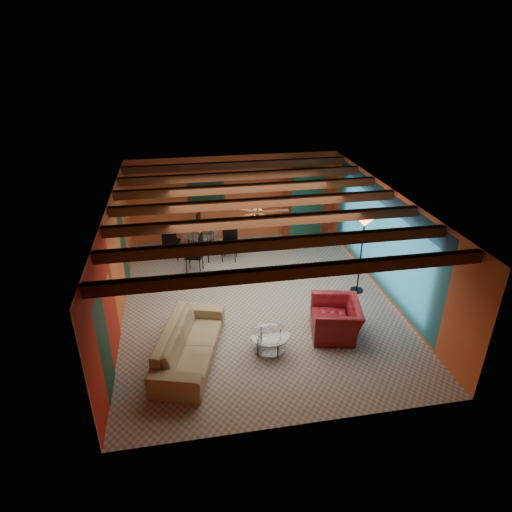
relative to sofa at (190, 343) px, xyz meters
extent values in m
cube|color=gray|center=(1.75, 1.92, -0.37)|extent=(6.50, 8.00, 0.01)
cube|color=silver|center=(1.75, 1.92, 2.33)|extent=(6.50, 8.00, 0.01)
cube|color=#B8522A|center=(1.75, 5.92, 0.98)|extent=(6.50, 0.02, 2.70)
cube|color=#A01E12|center=(-1.50, 1.92, 0.98)|extent=(0.02, 8.00, 2.70)
cube|color=#2D6F83|center=(5.00, 1.92, 0.98)|extent=(0.02, 8.00, 2.70)
imported|color=#8E7E5B|center=(0.00, 0.00, 0.00)|extent=(1.67, 2.72, 0.74)
imported|color=maroon|center=(3.19, 0.29, 0.01)|extent=(1.25, 1.36, 0.76)
cube|color=brown|center=(3.95, 5.62, 0.66)|extent=(1.31, 0.96, 2.07)
cube|color=black|center=(0.85, 5.88, 1.28)|extent=(1.05, 0.03, 0.65)
imported|color=#26661E|center=(3.95, 5.62, 1.93)|extent=(0.50, 0.46, 0.46)
imported|color=orange|center=(0.53, 4.54, 0.87)|extent=(0.22, 0.22, 0.18)
camera|label=1|loc=(0.04, -7.31, 5.53)|focal=30.98mm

